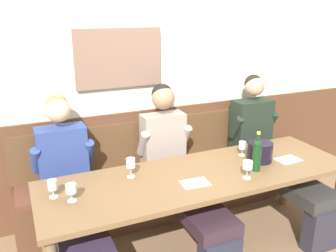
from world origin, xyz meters
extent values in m
cube|color=silver|center=(0.00, 1.09, 1.40)|extent=(6.80, 0.08, 2.80)
cube|color=#826353|center=(-0.37, 1.03, 1.55)|extent=(0.80, 0.04, 0.53)
cube|color=brown|center=(0.00, 1.04, 0.52)|extent=(6.80, 0.03, 1.03)
cube|color=brown|center=(0.00, 0.81, 0.22)|extent=(2.83, 0.42, 0.44)
cube|color=brown|center=(0.00, 0.81, 0.47)|extent=(2.77, 0.39, 0.05)
cube|color=brown|center=(0.00, 1.00, 0.71)|extent=(2.83, 0.04, 0.45)
cube|color=brown|center=(0.00, 0.14, 0.70)|extent=(2.53, 0.79, 0.04)
cylinder|color=brown|center=(1.19, -0.18, 0.34)|extent=(0.07, 0.07, 0.68)
cylinder|color=brown|center=(-1.19, 0.47, 0.34)|extent=(0.07, 0.07, 0.68)
cylinder|color=brown|center=(1.19, 0.47, 0.34)|extent=(0.07, 0.07, 0.68)
cube|color=#342842|center=(-0.97, 0.23, 0.43)|extent=(0.34, 1.07, 0.11)
cube|color=navy|center=(-0.97, 0.81, 0.76)|extent=(0.41, 0.21, 0.55)
sphere|color=beige|center=(-0.97, 0.80, 1.19)|extent=(0.20, 0.20, 0.20)
sphere|color=olive|center=(-0.97, 0.83, 1.22)|extent=(0.19, 0.19, 0.19)
cylinder|color=navy|center=(-1.18, 0.77, 0.79)|extent=(0.08, 0.20, 0.27)
cylinder|color=navy|center=(-0.75, 0.77, 0.79)|extent=(0.08, 0.20, 0.27)
cube|color=#36252F|center=(-0.04, 0.24, 0.43)|extent=(0.34, 1.07, 0.11)
cube|color=#A29289|center=(-0.04, 0.81, 0.77)|extent=(0.40, 0.19, 0.55)
sphere|color=#A3815F|center=(-0.04, 0.80, 1.20)|extent=(0.21, 0.21, 0.21)
sphere|color=black|center=(-0.04, 0.83, 1.22)|extent=(0.20, 0.20, 0.20)
cylinder|color=#A29289|center=(-0.25, 0.77, 0.80)|extent=(0.08, 0.20, 0.27)
cylinder|color=#A29289|center=(0.18, 0.77, 0.80)|extent=(0.08, 0.20, 0.27)
cube|color=#2B2A35|center=(0.97, -0.25, 0.19)|extent=(0.31, 0.14, 0.38)
cube|color=#333331|center=(0.97, 0.23, 0.43)|extent=(0.34, 1.07, 0.11)
cube|color=#202C21|center=(0.97, 0.81, 0.78)|extent=(0.41, 0.22, 0.58)
sphere|color=tan|center=(0.97, 0.80, 1.22)|extent=(0.20, 0.20, 0.20)
sphere|color=black|center=(0.97, 0.83, 1.24)|extent=(0.18, 0.18, 0.18)
cylinder|color=#202C21|center=(0.75, 0.77, 0.82)|extent=(0.08, 0.20, 0.27)
cylinder|color=#202C21|center=(1.19, 0.77, 0.82)|extent=(0.08, 0.20, 0.27)
cylinder|color=black|center=(0.58, 0.16, 0.81)|extent=(0.21, 0.21, 0.17)
cylinder|color=#153A1A|center=(0.44, 0.02, 0.83)|extent=(0.07, 0.07, 0.21)
sphere|color=#153A1A|center=(0.44, 0.02, 0.95)|extent=(0.07, 0.07, 0.07)
cylinder|color=#153A1A|center=(0.44, 0.02, 1.00)|extent=(0.03, 0.03, 0.08)
cylinder|color=gold|center=(0.44, 0.02, 1.04)|extent=(0.03, 0.03, 0.02)
cylinder|color=silver|center=(-1.01, 0.12, 0.73)|extent=(0.06, 0.06, 0.00)
cylinder|color=silver|center=(-1.01, 0.12, 0.76)|extent=(0.01, 0.01, 0.06)
cylinder|color=silver|center=(-1.01, 0.12, 0.82)|extent=(0.07, 0.07, 0.06)
cylinder|color=#E9DB8C|center=(-1.01, 0.12, 0.80)|extent=(0.07, 0.07, 0.02)
cylinder|color=silver|center=(0.29, -0.07, 0.73)|extent=(0.07, 0.07, 0.00)
cylinder|color=silver|center=(0.29, -0.07, 0.77)|extent=(0.01, 0.01, 0.08)
cylinder|color=silver|center=(0.29, -0.07, 0.84)|extent=(0.08, 0.08, 0.06)
cylinder|color=silver|center=(-0.52, 0.31, 0.73)|extent=(0.06, 0.06, 0.00)
cylinder|color=silver|center=(-0.52, 0.31, 0.77)|extent=(0.01, 0.01, 0.08)
cylinder|color=silver|center=(-0.52, 0.31, 0.84)|extent=(0.07, 0.07, 0.07)
cylinder|color=#EFDC7D|center=(-0.52, 0.31, 0.82)|extent=(0.06, 0.06, 0.02)
cylinder|color=silver|center=(-1.11, 0.23, 0.73)|extent=(0.06, 0.06, 0.00)
cylinder|color=silver|center=(-1.11, 0.23, 0.76)|extent=(0.01, 0.01, 0.06)
cylinder|color=silver|center=(-1.11, 0.23, 0.82)|extent=(0.06, 0.06, 0.07)
cylinder|color=#EDD68F|center=(-1.11, 0.23, 0.80)|extent=(0.06, 0.06, 0.02)
cylinder|color=silver|center=(0.51, 0.32, 0.73)|extent=(0.06, 0.06, 0.00)
cylinder|color=silver|center=(0.51, 0.32, 0.76)|extent=(0.01, 0.01, 0.06)
cylinder|color=silver|center=(0.51, 0.32, 0.82)|extent=(0.06, 0.06, 0.06)
cube|color=white|center=(-0.12, 0.01, 0.73)|extent=(0.22, 0.17, 0.00)
cube|color=white|center=(0.83, 0.07, 0.73)|extent=(0.22, 0.16, 0.00)
camera|label=1|loc=(-1.28, -2.11, 1.97)|focal=38.23mm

